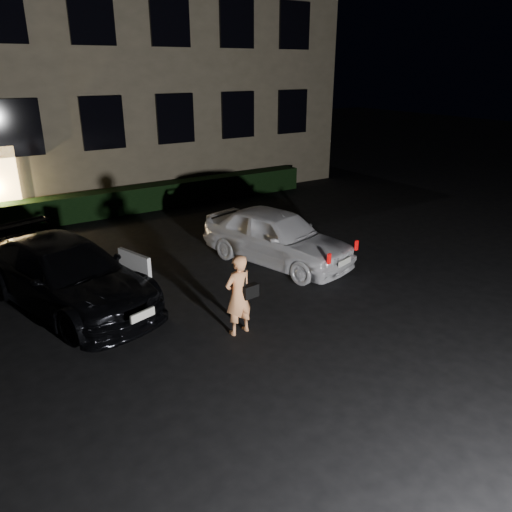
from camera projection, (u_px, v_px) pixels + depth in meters
ground at (310, 352)px, 8.88m from camera, size 80.00×80.00×0.00m
building at (60, 30)px, 18.44m from camera, size 20.00×8.11×12.00m
hedge at (115, 202)px, 16.93m from camera, size 15.00×0.70×0.85m
sedan at (67, 275)px, 10.36m from camera, size 3.25×5.19×1.40m
hatch at (277, 236)px, 12.68m from camera, size 2.70×4.42×1.41m
man at (239, 295)px, 9.24m from camera, size 0.68×0.44×1.58m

